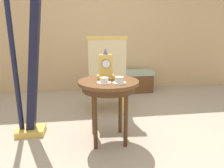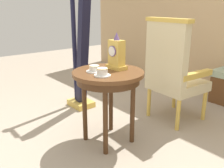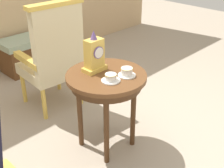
{
  "view_description": "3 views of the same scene",
  "coord_description": "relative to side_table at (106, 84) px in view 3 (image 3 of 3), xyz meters",
  "views": [
    {
      "loc": [
        -0.32,
        -1.99,
        1.19
      ],
      "look_at": [
        -0.03,
        0.06,
        0.66
      ],
      "focal_mm": 32.2,
      "sensor_mm": 36.0,
      "label": 1
    },
    {
      "loc": [
        1.64,
        -1.29,
        1.27
      ],
      "look_at": [
        -0.01,
        0.07,
        0.59
      ],
      "focal_mm": 40.34,
      "sensor_mm": 36.0,
      "label": 2
    },
    {
      "loc": [
        -1.56,
        -1.47,
        1.75
      ],
      "look_at": [
        0.03,
        0.09,
        0.57
      ],
      "focal_mm": 48.59,
      "sensor_mm": 36.0,
      "label": 3
    }
  ],
  "objects": [
    {
      "name": "teacup_left",
      "position": [
        -0.06,
        -0.11,
        0.11
      ],
      "size": [
        0.15,
        0.15,
        0.06
      ],
      "color": "white",
      "rests_on": "side_table"
    },
    {
      "name": "armchair",
      "position": [
        0.08,
        0.83,
        -0.02
      ],
      "size": [
        0.58,
        0.57,
        1.14
      ],
      "color": "beige",
      "rests_on": "ground"
    },
    {
      "name": "window_bench",
      "position": [
        0.59,
        1.88,
        -0.39
      ],
      "size": [
        1.11,
        0.4,
        0.44
      ],
      "color": "#9EB299",
      "rests_on": "ground"
    },
    {
      "name": "teacup_right",
      "position": [
        0.09,
        -0.14,
        0.12
      ],
      "size": [
        0.14,
        0.14,
        0.07
      ],
      "color": "white",
      "rests_on": "side_table"
    },
    {
      "name": "ground_plane",
      "position": [
        0.06,
        -0.07,
        -0.61
      ],
      "size": [
        10.0,
        10.0,
        0.0
      ],
      "primitive_type": "plane",
      "color": "tan"
    },
    {
      "name": "side_table",
      "position": [
        0.0,
        0.0,
        0.0
      ],
      "size": [
        0.65,
        0.65,
        0.7
      ],
      "color": "brown",
      "rests_on": "ground"
    },
    {
      "name": "mantel_clock",
      "position": [
        -0.02,
        0.11,
        0.22
      ],
      "size": [
        0.19,
        0.11,
        0.34
      ],
      "color": "gold",
      "rests_on": "side_table"
    }
  ]
}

